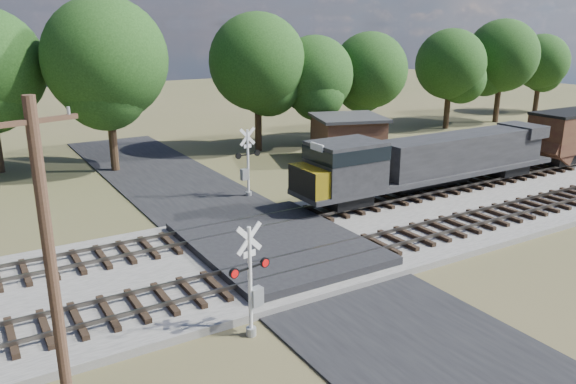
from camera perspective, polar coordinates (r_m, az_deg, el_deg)
ground at (r=24.98m, az=-0.72°, el=-6.48°), size 160.00×160.00×0.00m
ballast_bed at (r=31.19m, az=14.86°, el=-1.97°), size 140.00×10.00×0.30m
road at (r=24.97m, az=-0.72°, el=-6.39°), size 7.00×60.00×0.08m
crossing_panel at (r=25.26m, az=-1.30°, el=-5.44°), size 7.00×9.00×0.62m
track_near at (r=24.96m, az=7.85°, el=-5.64°), size 140.00×2.60×0.33m
track_far at (r=28.74m, az=1.62°, el=-2.44°), size 140.00×2.60×0.33m
crossing_signal_near at (r=18.36m, az=-3.66°, el=-9.87°), size 1.57×0.41×3.91m
crossing_signal_far at (r=32.88m, az=-4.20°, el=2.38°), size 1.67×0.39×4.15m
utility_pole at (r=14.03m, az=-22.92°, el=-7.21°), size 1.99×0.74×8.41m
equipment_shed at (r=42.15m, az=6.12°, el=5.47°), size 6.23×6.23×3.36m
treeline at (r=44.33m, az=-5.37°, el=12.36°), size 80.30×11.71×11.70m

